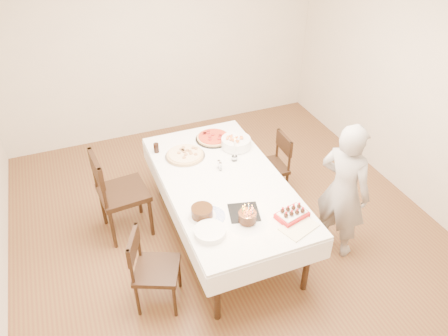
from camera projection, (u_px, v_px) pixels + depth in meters
name	position (u px, v px, depth m)	size (l,w,h in m)	color
floor	(231.00, 236.00, 4.74)	(5.00, 5.00, 0.00)	brown
wall_back	(160.00, 40.00, 5.83)	(4.50, 0.04, 2.70)	beige
wall_right	(428.00, 89.00, 4.63)	(0.04, 5.00, 2.70)	beige
dining_table	(224.00, 209.00, 4.53)	(1.14, 2.14, 0.75)	silver
chair_right_savory	(269.00, 167.00, 5.08)	(0.41, 0.41, 0.81)	black
chair_left_savory	(123.00, 193.00, 4.54)	(0.52, 0.52, 1.02)	black
chair_left_dessert	(157.00, 270.00, 3.83)	(0.42, 0.42, 0.82)	black
person	(343.00, 191.00, 4.20)	(0.54, 0.35, 1.47)	#A29D99
pizza_white	(185.00, 155.00, 4.64)	(0.43, 0.43, 0.04)	beige
pizza_pepperoni	(213.00, 138.00, 4.92)	(0.40, 0.40, 0.04)	red
red_placemat	(231.00, 140.00, 4.92)	(0.21, 0.21, 0.01)	#B21E1E
pasta_bowl	(236.00, 143.00, 4.77)	(0.32, 0.32, 0.10)	white
taper_candle	(235.00, 149.00, 4.52)	(0.06, 0.06, 0.29)	white
shaker_pair	(220.00, 166.00, 4.43)	(0.08, 0.08, 0.09)	white
cola_glass	(156.00, 148.00, 4.70)	(0.06, 0.06, 0.11)	black
layer_cake	(202.00, 212.00, 3.86)	(0.25, 0.25, 0.10)	#361E0D
cake_board	(244.00, 213.00, 3.93)	(0.27, 0.27, 0.01)	black
birthday_cake	(248.00, 214.00, 3.78)	(0.16, 0.16, 0.16)	#37200F
strawberry_box	(292.00, 214.00, 3.86)	(0.28, 0.18, 0.07)	maroon
box_lid	(299.00, 228.00, 3.77)	(0.32, 0.21, 0.03)	beige
plate_stack	(210.00, 232.00, 3.69)	(0.27, 0.27, 0.06)	white
china_plate	(210.00, 216.00, 3.88)	(0.27, 0.27, 0.01)	white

